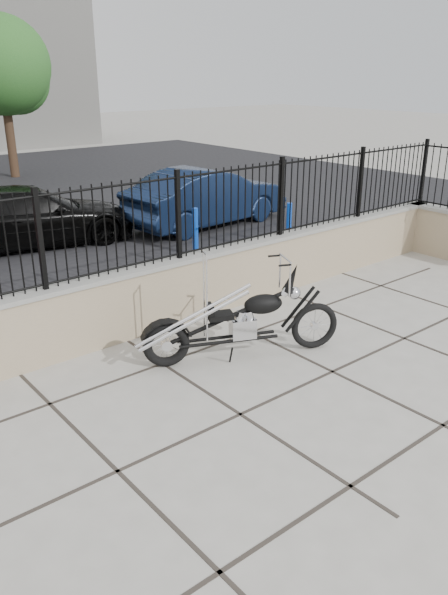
% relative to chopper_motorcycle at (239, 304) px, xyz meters
% --- Properties ---
extents(ground_plane, '(90.00, 90.00, 0.00)m').
position_rel_chopper_motorcycle_xyz_m(ground_plane, '(-0.86, -1.03, -0.74)').
color(ground_plane, '#99968E').
rests_on(ground_plane, ground).
extents(retaining_wall, '(14.00, 0.36, 0.96)m').
position_rel_chopper_motorcycle_xyz_m(retaining_wall, '(-0.86, 1.47, -0.26)').
color(retaining_wall, gray).
rests_on(retaining_wall, ground_plane).
extents(iron_fence, '(14.00, 0.08, 1.20)m').
position_rel_chopper_motorcycle_xyz_m(iron_fence, '(-0.86, 1.47, 0.82)').
color(iron_fence, black).
rests_on(iron_fence, retaining_wall).
extents(chopper_motorcycle, '(2.42, 1.41, 1.48)m').
position_rel_chopper_motorcycle_xyz_m(chopper_motorcycle, '(0.00, 0.00, 0.00)').
color(chopper_motorcycle, black).
rests_on(chopper_motorcycle, ground_plane).
extents(car_black, '(4.54, 2.51, 1.24)m').
position_rel_chopper_motorcycle_xyz_m(car_black, '(0.01, 6.71, -0.12)').
color(car_black, black).
rests_on(car_black, parking_lot).
extents(car_blue, '(4.22, 1.75, 1.36)m').
position_rel_chopper_motorcycle_xyz_m(car_blue, '(3.92, 5.72, -0.06)').
color(car_blue, '#0E1B36').
rests_on(car_blue, parking_lot).
extents(bollard_b, '(0.13, 0.13, 0.96)m').
position_rel_chopper_motorcycle_xyz_m(bollard_b, '(2.25, 3.94, -0.26)').
color(bollard_b, blue).
rests_on(bollard_b, ground_plane).
extents(bollard_c, '(0.14, 0.14, 0.90)m').
position_rel_chopper_motorcycle_xyz_m(bollard_c, '(4.22, 3.29, -0.29)').
color(bollard_c, '#0C16B5').
rests_on(bollard_c, ground_plane).
extents(tree_right, '(3.20, 3.20, 5.40)m').
position_rel_chopper_motorcycle_xyz_m(tree_right, '(2.92, 15.39, 3.04)').
color(tree_right, '#382619').
rests_on(tree_right, ground_plane).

